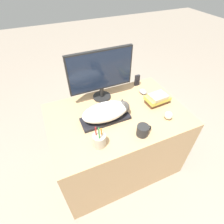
{
  "coord_description": "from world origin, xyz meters",
  "views": [
    {
      "loc": [
        -0.48,
        -0.59,
        1.78
      ],
      "look_at": [
        -0.06,
        0.38,
        0.81
      ],
      "focal_mm": 28.0,
      "sensor_mm": 36.0,
      "label": 1
    }
  ],
  "objects_px": {
    "cat": "(107,111)",
    "pen_cup": "(99,140)",
    "phone": "(137,80)",
    "monitor": "(101,72)",
    "baseball": "(168,115)",
    "keyboard": "(105,119)",
    "book_stack": "(158,99)",
    "coffee_mug": "(143,130)",
    "computer_mouse": "(143,91)"
  },
  "relations": [
    {
      "from": "coffee_mug",
      "to": "phone",
      "type": "xyz_separation_m",
      "value": [
        0.29,
        0.6,
        0.01
      ]
    },
    {
      "from": "monitor",
      "to": "phone",
      "type": "bearing_deg",
      "value": 6.86
    },
    {
      "from": "cat",
      "to": "book_stack",
      "type": "height_order",
      "value": "cat"
    },
    {
      "from": "monitor",
      "to": "coffee_mug",
      "type": "relative_size",
      "value": 4.73
    },
    {
      "from": "monitor",
      "to": "book_stack",
      "type": "xyz_separation_m",
      "value": [
        0.43,
        -0.28,
        -0.22
      ]
    },
    {
      "from": "pen_cup",
      "to": "coffee_mug",
      "type": "bearing_deg",
      "value": -6.43
    },
    {
      "from": "baseball",
      "to": "cat",
      "type": "bearing_deg",
      "value": 157.25
    },
    {
      "from": "computer_mouse",
      "to": "book_stack",
      "type": "bearing_deg",
      "value": -78.14
    },
    {
      "from": "cat",
      "to": "phone",
      "type": "xyz_separation_m",
      "value": [
        0.47,
        0.34,
        -0.03
      ]
    },
    {
      "from": "computer_mouse",
      "to": "book_stack",
      "type": "height_order",
      "value": "book_stack"
    },
    {
      "from": "coffee_mug",
      "to": "computer_mouse",
      "type": "bearing_deg",
      "value": 58.58
    },
    {
      "from": "keyboard",
      "to": "monitor",
      "type": "height_order",
      "value": "monitor"
    },
    {
      "from": "monitor",
      "to": "computer_mouse",
      "type": "distance_m",
      "value": 0.48
    },
    {
      "from": "monitor",
      "to": "cat",
      "type": "bearing_deg",
      "value": -102.3
    },
    {
      "from": "pen_cup",
      "to": "computer_mouse",
      "type": "bearing_deg",
      "value": 34.31
    },
    {
      "from": "keyboard",
      "to": "coffee_mug",
      "type": "xyz_separation_m",
      "value": [
        0.2,
        -0.26,
        0.03
      ]
    },
    {
      "from": "phone",
      "to": "pen_cup",
      "type": "bearing_deg",
      "value": -137.95
    },
    {
      "from": "coffee_mug",
      "to": "pen_cup",
      "type": "distance_m",
      "value": 0.34
    },
    {
      "from": "keyboard",
      "to": "computer_mouse",
      "type": "height_order",
      "value": "computer_mouse"
    },
    {
      "from": "keyboard",
      "to": "pen_cup",
      "type": "bearing_deg",
      "value": -121.37
    },
    {
      "from": "book_stack",
      "to": "pen_cup",
      "type": "bearing_deg",
      "value": -160.18
    },
    {
      "from": "keyboard",
      "to": "coffee_mug",
      "type": "height_order",
      "value": "coffee_mug"
    },
    {
      "from": "baseball",
      "to": "book_stack",
      "type": "relative_size",
      "value": 0.32
    },
    {
      "from": "baseball",
      "to": "book_stack",
      "type": "xyz_separation_m",
      "value": [
        0.03,
        0.21,
        0.01
      ]
    },
    {
      "from": "cat",
      "to": "baseball",
      "type": "distance_m",
      "value": 0.51
    },
    {
      "from": "keyboard",
      "to": "cat",
      "type": "distance_m",
      "value": 0.08
    },
    {
      "from": "cat",
      "to": "pen_cup",
      "type": "relative_size",
      "value": 2.01
    },
    {
      "from": "coffee_mug",
      "to": "pen_cup",
      "type": "relative_size",
      "value": 0.61
    },
    {
      "from": "book_stack",
      "to": "coffee_mug",
      "type": "bearing_deg",
      "value": -139.32
    },
    {
      "from": "coffee_mug",
      "to": "pen_cup",
      "type": "xyz_separation_m",
      "value": [
        -0.33,
        0.04,
        0.01
      ]
    },
    {
      "from": "baseball",
      "to": "phone",
      "type": "distance_m",
      "value": 0.54
    },
    {
      "from": "keyboard",
      "to": "baseball",
      "type": "height_order",
      "value": "baseball"
    },
    {
      "from": "baseball",
      "to": "computer_mouse",
      "type": "bearing_deg",
      "value": 90.9
    },
    {
      "from": "cat",
      "to": "monitor",
      "type": "distance_m",
      "value": 0.35
    },
    {
      "from": "monitor",
      "to": "coffee_mug",
      "type": "distance_m",
      "value": 0.61
    },
    {
      "from": "monitor",
      "to": "book_stack",
      "type": "height_order",
      "value": "monitor"
    },
    {
      "from": "pen_cup",
      "to": "book_stack",
      "type": "distance_m",
      "value": 0.69
    },
    {
      "from": "computer_mouse",
      "to": "book_stack",
      "type": "distance_m",
      "value": 0.19
    },
    {
      "from": "pen_cup",
      "to": "phone",
      "type": "relative_size",
      "value": 1.72
    },
    {
      "from": "keyboard",
      "to": "baseball",
      "type": "distance_m",
      "value": 0.52
    },
    {
      "from": "computer_mouse",
      "to": "monitor",
      "type": "bearing_deg",
      "value": 166.21
    },
    {
      "from": "cat",
      "to": "baseball",
      "type": "relative_size",
      "value": 5.82
    },
    {
      "from": "monitor",
      "to": "coffee_mug",
      "type": "bearing_deg",
      "value": -78.07
    },
    {
      "from": "cat",
      "to": "computer_mouse",
      "type": "bearing_deg",
      "value": 23.12
    },
    {
      "from": "coffee_mug",
      "to": "phone",
      "type": "height_order",
      "value": "phone"
    },
    {
      "from": "coffee_mug",
      "to": "phone",
      "type": "distance_m",
      "value": 0.67
    },
    {
      "from": "pen_cup",
      "to": "book_stack",
      "type": "xyz_separation_m",
      "value": [
        0.65,
        0.23,
        -0.0
      ]
    },
    {
      "from": "book_stack",
      "to": "computer_mouse",
      "type": "bearing_deg",
      "value": 101.86
    },
    {
      "from": "cat",
      "to": "pen_cup",
      "type": "xyz_separation_m",
      "value": [
        -0.15,
        -0.22,
        -0.04
      ]
    },
    {
      "from": "cat",
      "to": "pen_cup",
      "type": "height_order",
      "value": "pen_cup"
    }
  ]
}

